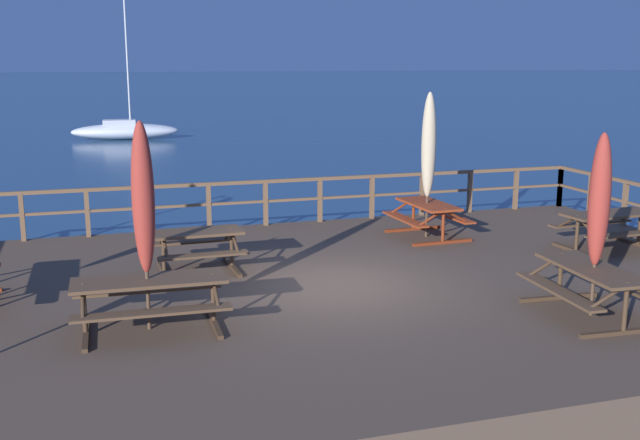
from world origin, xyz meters
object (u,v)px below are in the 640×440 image
Objects in this scene: patio_umbrella_tall_front at (429,146)px; patio_umbrella_tall_back_right at (599,201)px; picnic_table_front_left at (591,280)px; picnic_table_mid_right at (150,292)px; picnic_table_front_right at (428,212)px; sailboat_distant at (125,130)px; picnic_table_mid_left at (198,242)px; patio_umbrella_tall_mid_left at (143,199)px; picnic_table_mid_centre at (609,223)px.

patio_umbrella_tall_back_right is at bearing -88.38° from patio_umbrella_tall_front.
picnic_table_mid_right is at bearing 168.15° from picnic_table_front_left.
picnic_table_front_right is 0.24× the size of sailboat_distant.
picnic_table_mid_right is 1.34× the size of picnic_table_mid_left.
picnic_table_mid_right is 0.70× the size of patio_umbrella_tall_front.
patio_umbrella_tall_mid_left is (-0.02, 0.04, 1.36)m from picnic_table_mid_right.
picnic_table_front_right is 0.65× the size of patio_umbrella_tall_back_right.
picnic_table_mid_left is at bearing 68.42° from patio_umbrella_tall_mid_left.
sailboat_distant reaches higher than picnic_table_mid_left.
patio_umbrella_tall_front reaches higher than patio_umbrella_tall_back_right.
sailboat_distant is (1.45, 34.00, -0.65)m from picnic_table_mid_right.
picnic_table_front_right and picnic_table_mid_centre have the same top height.
patio_umbrella_tall_front is (-0.02, 0.02, 1.47)m from picnic_table_front_right.
patio_umbrella_tall_mid_left is at bearing -111.58° from picnic_table_mid_left.
picnic_table_mid_right is 0.73× the size of patio_umbrella_tall_mid_left.
picnic_table_front_left is (6.47, -1.36, -0.00)m from picnic_table_mid_right.
patio_umbrella_tall_back_right is (6.50, -1.35, 1.22)m from picnic_table_mid_right.
picnic_table_front_right is (6.36, 4.20, -0.01)m from picnic_table_mid_right.
picnic_table_mid_right is at bearing -167.59° from picnic_table_mid_centre.
picnic_table_mid_left is 3.39m from patio_umbrella_tall_mid_left.
patio_umbrella_tall_front is at bearing 91.62° from patio_umbrella_tall_back_right.
picnic_table_mid_right is 1.06× the size of picnic_table_front_left.
picnic_table_mid_centre is 0.74× the size of patio_umbrella_tall_back_right.
picnic_table_mid_centre is at bearing -75.91° from sailboat_distant.
patio_umbrella_tall_front is (5.23, 1.30, 1.47)m from picnic_table_mid_left.
picnic_table_front_right is at bearing 33.11° from patio_umbrella_tall_mid_left.
picnic_table_mid_left is 0.55× the size of patio_umbrella_tall_mid_left.
patio_umbrella_tall_back_right reaches higher than picnic_table_mid_left.
picnic_table_front_left is at bearing -11.85° from picnic_table_mid_right.
picnic_table_mid_right and picnic_table_front_left have the same top height.
picnic_table_mid_centre is at bearing -34.42° from picnic_table_front_right.
picnic_table_mid_left is at bearing 141.59° from patio_umbrella_tall_back_right.
picnic_table_mid_right is 7.63m from picnic_table_front_right.
patio_umbrella_tall_mid_left is at bearing -146.89° from picnic_table_front_right.
picnic_table_mid_right is at bearing -146.35° from patio_umbrella_tall_front.
picnic_table_mid_left is (-5.35, 4.28, -0.01)m from picnic_table_front_left.
patio_umbrella_tall_front is 30.24m from sailboat_distant.
patio_umbrella_tall_mid_left is (-6.49, 1.39, 1.36)m from picnic_table_front_left.
patio_umbrella_tall_back_right reaches higher than picnic_table_mid_centre.
picnic_table_front_left is at bearing -81.93° from sailboat_distant.
picnic_table_mid_right is 6.75m from patio_umbrella_tall_back_right.
picnic_table_front_left is at bearing -12.12° from patio_umbrella_tall_mid_left.
patio_umbrella_tall_mid_left reaches higher than picnic_table_mid_left.
picnic_table_front_right is at bearing 91.43° from patio_umbrella_tall_back_right.
picnic_table_front_left is 0.70× the size of patio_umbrella_tall_mid_left.
patio_umbrella_tall_back_right is at bearing -88.57° from picnic_table_front_right.
sailboat_distant is (-4.91, 29.79, -0.64)m from picnic_table_front_right.
picnic_table_front_right is 7.75m from patio_umbrella_tall_mid_left.
patio_umbrella_tall_mid_left is 0.39× the size of sailboat_distant.
patio_umbrella_tall_front is 5.58m from patio_umbrella_tall_back_right.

